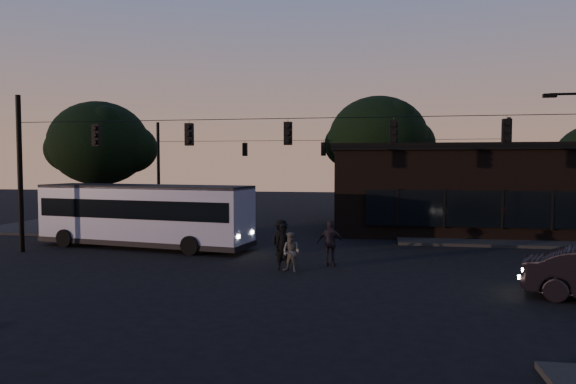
% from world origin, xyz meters
% --- Properties ---
extents(ground, '(120.00, 120.00, 0.00)m').
position_xyz_m(ground, '(0.00, 0.00, 0.00)').
color(ground, black).
rests_on(ground, ground).
extents(sidewalk_far_right, '(14.00, 10.00, 0.15)m').
position_xyz_m(sidewalk_far_right, '(12.00, 14.00, 0.07)').
color(sidewalk_far_right, black).
rests_on(sidewalk_far_right, ground).
extents(sidewalk_far_left, '(14.00, 10.00, 0.15)m').
position_xyz_m(sidewalk_far_left, '(-14.00, 14.00, 0.07)').
color(sidewalk_far_left, black).
rests_on(sidewalk_far_left, ground).
extents(building, '(15.40, 10.41, 5.40)m').
position_xyz_m(building, '(9.00, 15.97, 2.71)').
color(building, black).
rests_on(building, ground).
extents(tree_behind, '(7.60, 7.60, 9.43)m').
position_xyz_m(tree_behind, '(4.00, 22.00, 6.19)').
color(tree_behind, black).
rests_on(tree_behind, ground).
extents(tree_left, '(6.40, 6.40, 8.30)m').
position_xyz_m(tree_left, '(-14.00, 13.00, 5.57)').
color(tree_left, black).
rests_on(tree_left, ground).
extents(signal_rig_near, '(26.24, 0.30, 7.50)m').
position_xyz_m(signal_rig_near, '(0.00, 4.00, 4.45)').
color(signal_rig_near, black).
rests_on(signal_rig_near, ground).
extents(signal_rig_far, '(26.24, 0.30, 7.50)m').
position_xyz_m(signal_rig_far, '(0.00, 20.00, 4.20)').
color(signal_rig_far, black).
rests_on(signal_rig_far, ground).
extents(bus, '(11.52, 4.45, 3.16)m').
position_xyz_m(bus, '(-7.75, 6.21, 1.78)').
color(bus, gray).
rests_on(bus, ground).
extents(pedestrian_a, '(0.73, 0.54, 1.84)m').
position_xyz_m(pedestrian_a, '(0.17, 1.91, 0.92)').
color(pedestrian_a, black).
rests_on(pedestrian_a, ground).
extents(pedestrian_b, '(0.93, 0.84, 1.56)m').
position_xyz_m(pedestrian_b, '(0.53, 1.56, 0.78)').
color(pedestrian_b, '#4F4E48').
rests_on(pedestrian_b, ground).
extents(pedestrian_c, '(1.14, 0.53, 1.91)m').
position_xyz_m(pedestrian_c, '(1.96, 2.97, 0.95)').
color(pedestrian_c, black).
rests_on(pedestrian_c, ground).
extents(pedestrian_d, '(1.28, 1.27, 1.77)m').
position_xyz_m(pedestrian_d, '(-0.31, 4.06, 0.89)').
color(pedestrian_d, black).
rests_on(pedestrian_d, ground).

